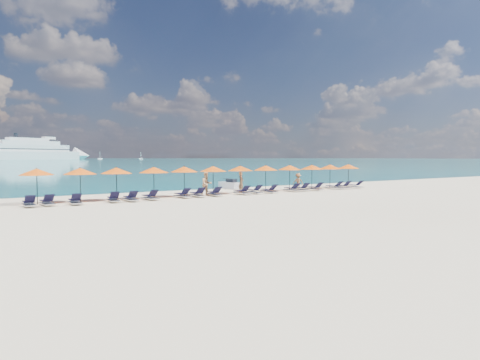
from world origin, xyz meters
TOP-DOWN VIEW (x-y plane):
  - ground at (0.00, 0.00)m, footprint 1400.00×1400.00m
  - sea at (0.00, 660.00)m, footprint 1600.00×1300.00m
  - cruise_ship at (38.70, 525.50)m, footprint 130.41×72.73m
  - sailboat_near at (113.32, 554.08)m, footprint 6.10×2.03m
  - sailboat_far at (170.64, 551.28)m, footprint 5.59×1.86m
  - jetski at (2.90, 9.39)m, footprint 1.23×2.61m
  - beachgoer_a at (1.45, 5.16)m, footprint 0.74×0.69m
  - beachgoer_b at (-2.19, 4.24)m, footprint 0.89×0.52m
  - beachgoer_c at (7.18, 4.78)m, footprint 1.06×0.83m
  - umbrella_0 at (-13.55, 5.00)m, footprint 2.10×2.10m
  - umbrella_1 at (-11.05, 4.83)m, footprint 2.10×2.10m
  - umbrella_2 at (-8.75, 4.72)m, footprint 2.10×2.10m
  - umbrella_3 at (-6.13, 4.72)m, footprint 2.10×2.10m
  - umbrella_4 at (-3.67, 4.99)m, footprint 2.10×2.10m
  - umbrella_5 at (-1.34, 4.79)m, footprint 2.10×2.10m
  - umbrella_6 at (1.23, 4.95)m, footprint 2.10×2.10m
  - umbrella_7 at (3.71, 4.87)m, footprint 2.10×2.10m
  - umbrella_8 at (6.19, 4.73)m, footprint 2.10×2.10m
  - umbrella_9 at (8.77, 4.75)m, footprint 2.10×2.10m
  - umbrella_10 at (11.10, 4.82)m, footprint 2.10×2.10m
  - umbrella_11 at (13.62, 4.90)m, footprint 2.10×2.10m
  - lounger_0 at (-14.10, 3.76)m, footprint 0.70×1.73m
  - lounger_1 at (-13.14, 3.84)m, footprint 0.79×1.75m
  - lounger_2 at (-11.62, 3.51)m, footprint 0.62×1.70m
  - lounger_3 at (-9.27, 3.63)m, footprint 0.76×1.75m
  - lounger_4 at (-8.18, 3.51)m, footprint 0.65×1.71m
  - lounger_5 at (-6.78, 3.70)m, footprint 0.78×1.75m
  - lounger_6 at (-4.34, 3.84)m, footprint 0.74×1.74m
  - lounger_7 at (-3.19, 3.76)m, footprint 0.62×1.70m
  - lounger_8 at (-1.83, 3.72)m, footprint 0.66×1.71m
  - lounger_9 at (0.62, 3.69)m, footprint 0.66×1.71m
  - lounger_10 at (1.82, 3.80)m, footprint 0.74×1.74m
  - lounger_11 at (3.12, 3.55)m, footprint 0.79×1.75m
  - lounger_12 at (5.65, 3.75)m, footprint 0.68×1.72m
  - lounger_13 at (6.69, 3.70)m, footprint 0.72×1.73m
  - lounger_14 at (8.06, 3.52)m, footprint 0.68×1.72m
  - lounger_15 at (10.58, 3.70)m, footprint 0.74×1.74m
  - lounger_16 at (11.67, 3.70)m, footprint 0.66×1.71m
  - lounger_17 at (13.15, 3.58)m, footprint 0.67×1.72m

SIDE VIEW (x-z plane):
  - ground at x=0.00m, z-range 0.00..0.00m
  - sea at x=0.00m, z-range 0.00..0.01m
  - lounger_0 at x=-14.10m, z-range -0.09..0.56m
  - lounger_1 at x=-13.14m, z-range -0.09..0.56m
  - lounger_2 at x=-11.62m, z-range -0.09..0.56m
  - lounger_3 at x=-9.27m, z-range -0.09..0.56m
  - lounger_4 at x=-8.18m, z-range -0.09..0.56m
  - lounger_5 at x=-6.78m, z-range -0.09..0.56m
  - lounger_6 at x=-4.34m, z-range -0.09..0.56m
  - lounger_7 at x=-3.19m, z-range -0.09..0.56m
  - lounger_8 at x=-1.83m, z-range -0.09..0.56m
  - lounger_9 at x=0.62m, z-range -0.09..0.56m
  - lounger_10 at x=1.82m, z-range -0.09..0.56m
  - lounger_11 at x=3.12m, z-range -0.09..0.56m
  - lounger_12 at x=5.65m, z-range -0.09..0.56m
  - lounger_13 at x=6.69m, z-range -0.09..0.56m
  - lounger_14 at x=8.06m, z-range -0.09..0.56m
  - lounger_15 at x=10.58m, z-range -0.09..0.56m
  - lounger_16 at x=11.67m, z-range -0.09..0.56m
  - lounger_17 at x=13.15m, z-range -0.09..0.56m
  - jetski at x=2.90m, z-range -0.08..0.82m
  - beachgoer_c at x=7.18m, z-range 0.00..1.50m
  - beachgoer_a at x=1.45m, z-range 0.00..1.71m
  - beachgoer_b at x=-2.19m, z-range 0.00..1.81m
  - sailboat_far at x=170.64m, z-range -4.07..6.17m
  - sailboat_near at x=113.32m, z-range -4.44..6.74m
  - umbrella_0 at x=-13.55m, z-range 0.88..3.16m
  - umbrella_1 at x=-11.05m, z-range 0.88..3.16m
  - umbrella_2 at x=-8.75m, z-range 0.88..3.16m
  - umbrella_3 at x=-6.13m, z-range 0.88..3.16m
  - umbrella_4 at x=-3.67m, z-range 0.88..3.16m
  - umbrella_5 at x=-1.34m, z-range 0.88..3.16m
  - umbrella_6 at x=1.23m, z-range 0.88..3.16m
  - umbrella_7 at x=3.71m, z-range 0.88..3.16m
  - umbrella_8 at x=6.19m, z-range 0.88..3.16m
  - umbrella_9 at x=8.77m, z-range 0.88..3.16m
  - umbrella_10 at x=11.10m, z-range 0.88..3.16m
  - umbrella_11 at x=13.62m, z-range 0.88..3.16m
  - cruise_ship at x=38.70m, z-range -8.88..28.17m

